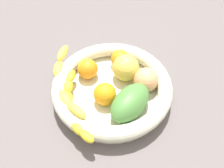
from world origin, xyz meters
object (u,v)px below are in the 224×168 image
apple_yellow (126,68)px  peach_blush (146,79)px  banana_draped_left (72,107)px  orange_front (88,69)px  orange_mid_right (105,94)px  banana_draped_right (63,84)px  mango_green (130,103)px  fruit_bowl (112,89)px  orange_mid_left (120,59)px

apple_yellow → peach_blush: bearing=-133.5°
banana_draped_left → peach_blush: 21.04cm
banana_draped_left → peach_blush: bearing=-73.7°
orange_front → orange_mid_right: size_ratio=0.97×
orange_front → banana_draped_right: bearing=123.0°
apple_yellow → mango_green: (-11.47, 0.74, -0.36)cm
fruit_bowl → peach_blush: peach_blush is taller
orange_mid_right → orange_front: bearing=22.2°
peach_blush → mango_green: (-6.92, 5.53, 0.05)cm
orange_mid_right → peach_blush: (3.20, -11.50, 0.36)cm
orange_front → peach_blush: peach_blush is taller
orange_front → orange_mid_right: 10.19cm
banana_draped_right → orange_front: orange_front is taller
fruit_bowl → orange_mid_right: orange_mid_right is taller
orange_mid_left → peach_blush: (-9.27, -5.70, 0.68)cm
banana_draped_right → orange_mid_left: size_ratio=5.04×
banana_draped_left → orange_mid_right: orange_mid_right is taller
banana_draped_right → apple_yellow: size_ratio=3.58×
banana_draped_left → peach_blush: (5.91, -20.17, 0.92)cm
orange_front → mango_green: mango_green is taller
fruit_bowl → apple_yellow: (4.67, -4.45, 2.74)cm
fruit_bowl → peach_blush: size_ratio=4.87×
banana_draped_right → orange_mid_right: bearing=-114.6°
orange_mid_left → apple_yellow: size_ratio=0.71×
orange_mid_left → mango_green: 16.21cm
orange_front → orange_mid_left: 10.12cm
banana_draped_left → apple_yellow: apple_yellow is taller
banana_draped_left → apple_yellow: 18.64cm
banana_draped_right → apple_yellow: (2.81, -17.50, 0.79)cm
peach_blush → mango_green: size_ratio=0.51×
banana_draped_right → orange_mid_right: orange_mid_right is taller
orange_mid_left → banana_draped_right: bearing=114.4°
banana_draped_left → orange_mid_right: size_ratio=3.88×
fruit_bowl → orange_mid_right: (-3.08, 2.27, 1.97)cm
banana_draped_right → orange_mid_right: size_ratio=4.51×
orange_mid_left → peach_blush: bearing=-148.4°
banana_draped_left → orange_front: size_ratio=3.99×
banana_draped_left → peach_blush: peach_blush is taller
orange_mid_left → apple_yellow: (-4.73, -0.91, 1.08)cm
banana_draped_right → mango_green: size_ratio=2.07×
peach_blush → mango_green: same height
banana_draped_right → mango_green: (-8.66, -16.76, 0.43)cm
fruit_bowl → orange_mid_left: size_ratio=6.10×
fruit_bowl → orange_front: size_ratio=5.61×
banana_draped_right → peach_blush: 22.36cm
orange_front → apple_yellow: bearing=-99.1°
apple_yellow → peach_blush: size_ratio=1.12×
banana_draped_right → mango_green: 18.87cm
fruit_bowl → peach_blush: (0.12, -9.23, 2.34)cm
banana_draped_right → apple_yellow: bearing=-80.9°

